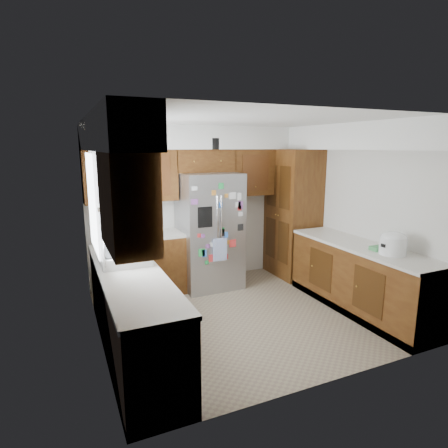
% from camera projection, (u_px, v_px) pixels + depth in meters
% --- Properties ---
extents(floor, '(3.60, 3.60, 0.00)m').
position_uv_depth(floor, '(244.00, 315.00, 4.95)').
color(floor, gray).
rests_on(floor, ground).
extents(room_shell, '(3.64, 3.24, 2.52)m').
position_uv_depth(room_shell, '(226.00, 176.00, 4.86)').
color(room_shell, silver).
rests_on(room_shell, ground).
extents(left_counter_run, '(1.36, 3.20, 0.92)m').
position_uv_depth(left_counter_run, '(139.00, 301.00, 4.34)').
color(left_counter_run, '#46220D').
rests_on(left_counter_run, ground).
extents(right_counter_run, '(0.63, 2.25, 0.92)m').
position_uv_depth(right_counter_run, '(360.00, 281.00, 5.04)').
color(right_counter_run, '#46220D').
rests_on(right_counter_run, ground).
extents(pantry, '(0.60, 0.90, 2.15)m').
position_uv_depth(pantry, '(293.00, 214.00, 6.36)').
color(pantry, '#46220D').
rests_on(pantry, ground).
extents(fridge, '(0.90, 0.79, 1.80)m').
position_uv_depth(fridge, '(210.00, 231.00, 5.84)').
color(fridge, gray).
rests_on(fridge, ground).
extents(bridge_cabinet, '(0.96, 0.34, 0.35)m').
position_uv_depth(bridge_cabinet, '(204.00, 161.00, 5.83)').
color(bridge_cabinet, '#46220D').
rests_on(bridge_cabinet, fridge).
extents(fridge_top_items, '(0.77, 0.29, 0.25)m').
position_uv_depth(fridge_top_items, '(200.00, 141.00, 5.68)').
color(fridge_top_items, '#2331A0').
rests_on(fridge_top_items, bridge_cabinet).
extents(sink_assembly, '(0.52, 0.70, 0.37)m').
position_uv_depth(sink_assembly, '(123.00, 255.00, 4.24)').
color(sink_assembly, white).
rests_on(sink_assembly, left_counter_run).
extents(left_counter_clutter, '(0.38, 0.85, 0.38)m').
position_uv_depth(left_counter_clutter, '(116.00, 235.00, 4.90)').
color(left_counter_clutter, black).
rests_on(left_counter_clutter, left_counter_run).
extents(rice_cooker, '(0.32, 0.31, 0.28)m').
position_uv_depth(rice_cooker, '(393.00, 243.00, 4.47)').
color(rice_cooker, white).
rests_on(rice_cooker, right_counter_run).
extents(paper_towel, '(0.11, 0.11, 0.24)m').
position_uv_depth(paper_towel, '(395.00, 245.00, 4.47)').
color(paper_towel, white).
rests_on(paper_towel, right_counter_run).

